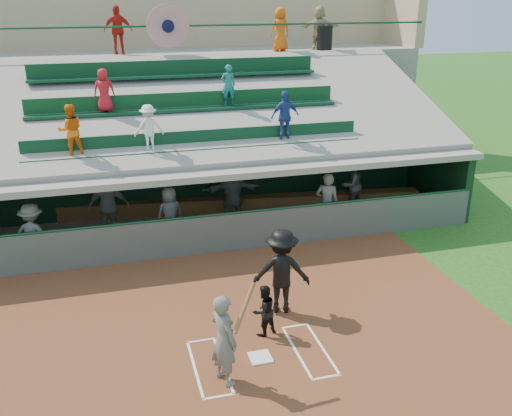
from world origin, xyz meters
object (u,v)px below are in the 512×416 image
object	(u,v)px
batter_at_plate	(224,339)
trash_bin	(325,38)
home_plate	(260,357)
catcher	(264,311)

from	to	relation	value
batter_at_plate	trash_bin	world-z (taller)	trash_bin
home_plate	catcher	world-z (taller)	catcher
home_plate	trash_bin	distance (m)	14.63
batter_at_plate	trash_bin	bearing A→B (deg)	61.81
trash_bin	batter_at_plate	bearing A→B (deg)	-118.19
catcher	trash_bin	bearing A→B (deg)	-138.17
home_plate	catcher	xyz separation A→B (m)	(0.29, 0.80, 0.55)
trash_bin	home_plate	bearing A→B (deg)	-116.14
catcher	batter_at_plate	bearing A→B (deg)	27.48
home_plate	batter_at_plate	world-z (taller)	batter_at_plate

